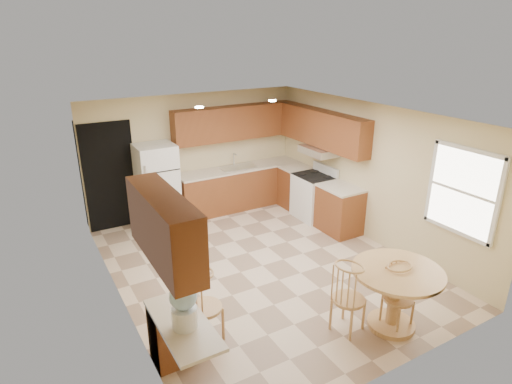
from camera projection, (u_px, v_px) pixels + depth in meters
floor at (262, 266)px, 7.09m from camera, size 5.50×5.50×0.00m
ceiling at (263, 115)px, 6.21m from camera, size 4.50×5.50×0.02m
wall_back at (195, 154)px, 8.88m from camera, size 4.50×0.02×2.50m
wall_front at (399, 278)px, 4.42m from camera, size 4.50×0.02×2.50m
wall_left at (116, 226)px, 5.60m from camera, size 0.02×5.50×2.50m
wall_right at (370, 173)px, 7.70m from camera, size 0.02×5.50×2.50m
doorway at (110, 177)px, 8.12m from camera, size 0.90×0.02×2.10m
base_cab_back at (240, 188)px, 9.33m from camera, size 2.75×0.60×0.87m
counter_back at (239, 168)px, 9.17m from camera, size 2.75×0.63×0.04m
base_cab_right_a at (296, 188)px, 9.35m from camera, size 0.60×0.59×0.87m
counter_right_a at (296, 168)px, 9.19m from camera, size 0.63×0.59×0.04m
base_cab_right_b at (339, 210)px, 8.17m from camera, size 0.60×0.80×0.87m
counter_right_b at (341, 188)px, 8.01m from camera, size 0.63×0.80×0.04m
upper_cab_back at (236, 123)px, 8.94m from camera, size 2.75×0.33×0.70m
upper_cab_right at (323, 129)px, 8.39m from camera, size 0.33×2.42×0.70m
upper_cab_left at (164, 228)px, 4.17m from camera, size 0.33×1.40×0.70m
sink at (238, 167)px, 9.15m from camera, size 0.78×0.44×0.01m
range_hood at (319, 151)px, 8.48m from camera, size 0.50×0.76×0.14m
desk_pedestal at (173, 333)px, 4.96m from camera, size 0.48×0.42×0.72m
desk_top at (183, 324)px, 4.51m from camera, size 0.50×1.20×0.04m
window at (463, 191)px, 6.10m from camera, size 0.06×1.12×1.30m
can_light_a at (199, 107)px, 6.95m from camera, size 0.14×0.14×0.02m
can_light_b at (272, 101)px, 7.61m from camera, size 0.14×0.14×0.02m
refrigerator at (158, 186)px, 8.30m from camera, size 0.73×0.71×1.65m
stove at (314, 196)px, 8.78m from camera, size 0.65×0.76×1.09m
dining_table at (395, 290)px, 5.45m from camera, size 1.14×1.14×0.85m
chair_table_a at (354, 294)px, 5.31m from camera, size 0.42×0.55×0.96m
chair_table_b at (405, 294)px, 5.39m from camera, size 0.39×0.39×0.88m
chair_desk at (207, 302)px, 5.10m from camera, size 0.44×0.58×1.01m
water_crock at (184, 305)px, 4.35m from camera, size 0.29×0.29×0.59m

